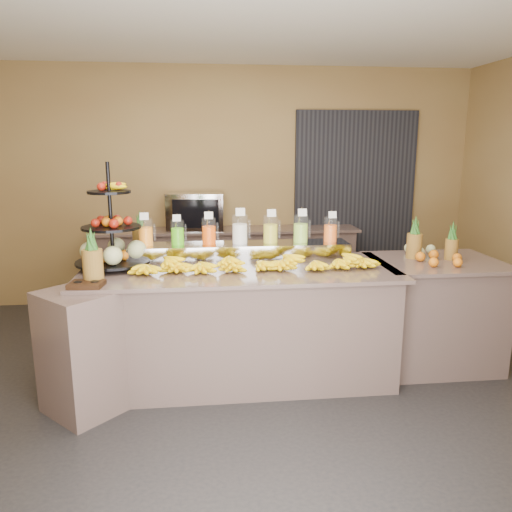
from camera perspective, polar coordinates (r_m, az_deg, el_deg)
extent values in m
plane|color=black|center=(4.03, -1.46, -15.43)|extent=(6.00, 6.00, 0.00)
cube|color=brown|center=(6.09, -3.58, 7.90)|extent=(6.00, 0.02, 2.80)
cube|color=silver|center=(3.68, -1.73, 26.99)|extent=(6.00, 5.00, 0.02)
cube|color=black|center=(6.34, 11.16, 6.06)|extent=(1.50, 0.06, 2.20)
cube|color=gray|center=(4.12, -1.86, -7.94)|extent=(2.40, 0.90, 0.90)
cube|color=gray|center=(3.98, -1.90, -1.66)|extent=(2.50, 1.00, 0.03)
cube|color=gray|center=(3.84, -19.03, -10.27)|extent=(0.71, 0.71, 0.90)
cube|color=gray|center=(4.65, 19.53, -6.25)|extent=(1.00, 0.80, 0.90)
cube|color=gray|center=(4.53, 19.96, -0.67)|extent=(1.08, 0.88, 0.03)
cube|color=gray|center=(5.98, -3.33, -1.41)|extent=(3.00, 0.50, 0.90)
cube|color=gray|center=(5.89, -3.39, 2.99)|extent=(3.10, 0.55, 0.03)
cube|color=gray|center=(4.24, -1.84, 0.45)|extent=(1.85, 0.30, 0.15)
cylinder|color=silver|center=(4.21, -12.50, 2.66)|extent=(0.12, 0.12, 0.22)
cylinder|color=orange|center=(4.22, -12.48, 2.19)|extent=(0.11, 0.11, 0.15)
cylinder|color=gray|center=(4.22, -12.72, 3.35)|extent=(0.01, 0.01, 0.26)
cube|color=white|center=(4.14, -12.67, 4.45)|extent=(0.07, 0.02, 0.06)
cylinder|color=silver|center=(4.19, -8.96, 2.65)|extent=(0.11, 0.11, 0.20)
cylinder|color=#44BC0B|center=(4.20, -8.94, 2.22)|extent=(0.10, 0.10, 0.14)
cylinder|color=gray|center=(4.20, -9.17, 3.30)|extent=(0.01, 0.01, 0.24)
cube|color=white|center=(4.12, -9.05, 4.31)|extent=(0.07, 0.02, 0.06)
cylinder|color=silver|center=(4.19, -5.41, 2.84)|extent=(0.12, 0.12, 0.22)
cylinder|color=#FC4E00|center=(4.20, -5.40, 2.37)|extent=(0.11, 0.11, 0.15)
cylinder|color=gray|center=(4.19, -5.63, 3.54)|extent=(0.01, 0.01, 0.26)
cube|color=white|center=(4.11, -5.43, 4.64)|extent=(0.07, 0.02, 0.06)
cylinder|color=silver|center=(4.20, -1.86, 3.07)|extent=(0.13, 0.13, 0.24)
cylinder|color=silver|center=(4.21, -1.85, 2.56)|extent=(0.12, 0.12, 0.17)
cylinder|color=gray|center=(4.20, -2.10, 3.83)|extent=(0.01, 0.01, 0.29)
cube|color=white|center=(4.12, -1.80, 5.06)|extent=(0.08, 0.02, 0.07)
cylinder|color=silver|center=(4.23, 1.66, 3.06)|extent=(0.13, 0.13, 0.23)
cylinder|color=gold|center=(4.23, 1.66, 2.57)|extent=(0.12, 0.12, 0.16)
cylinder|color=gray|center=(4.23, 1.44, 3.78)|extent=(0.01, 0.01, 0.27)
cube|color=white|center=(4.15, 1.79, 4.93)|extent=(0.07, 0.02, 0.06)
cylinder|color=silver|center=(4.27, 5.13, 3.12)|extent=(0.13, 0.13, 0.23)
cylinder|color=#99D243|center=(4.28, 5.12, 2.63)|extent=(0.12, 0.12, 0.16)
cylinder|color=gray|center=(4.27, 4.90, 3.84)|extent=(0.01, 0.01, 0.27)
cube|color=white|center=(4.19, 5.32, 4.98)|extent=(0.07, 0.02, 0.06)
cylinder|color=silver|center=(4.33, 8.50, 3.02)|extent=(0.12, 0.12, 0.21)
cylinder|color=orange|center=(4.34, 8.49, 2.59)|extent=(0.11, 0.11, 0.14)
cylinder|color=gray|center=(4.33, 8.30, 3.67)|extent=(0.01, 0.01, 0.25)
cube|color=white|center=(4.26, 8.74, 4.68)|extent=(0.07, 0.02, 0.06)
ellipsoid|color=yellow|center=(3.92, -12.26, -1.21)|extent=(0.23, 0.18, 0.10)
ellipsoid|color=yellow|center=(3.91, -9.16, -1.14)|extent=(0.23, 0.18, 0.10)
ellipsoid|color=yellow|center=(3.90, -6.03, -1.06)|extent=(0.23, 0.18, 0.10)
ellipsoid|color=yellow|center=(3.91, -2.91, -0.99)|extent=(0.23, 0.18, 0.10)
ellipsoid|color=yellow|center=(3.93, 0.20, -0.91)|extent=(0.23, 0.18, 0.10)
ellipsoid|color=yellow|center=(3.96, 3.26, -0.83)|extent=(0.23, 0.18, 0.10)
ellipsoid|color=yellow|center=(4.00, 6.28, -0.74)|extent=(0.23, 0.18, 0.10)
ellipsoid|color=yellow|center=(4.05, 9.22, -0.66)|extent=(0.23, 0.18, 0.10)
ellipsoid|color=yellow|center=(4.11, 12.09, -0.58)|extent=(0.23, 0.18, 0.10)
ellipsoid|color=yellow|center=(3.89, -9.82, -0.18)|extent=(0.19, 0.16, 0.09)
ellipsoid|color=yellow|center=(3.89, -3.13, -0.02)|extent=(0.19, 0.16, 0.09)
ellipsoid|color=yellow|center=(3.94, 3.48, 0.14)|extent=(0.19, 0.16, 0.09)
ellipsoid|color=yellow|center=(4.04, 9.84, 0.29)|extent=(0.19, 0.16, 0.09)
cylinder|color=black|center=(4.11, -16.28, 4.45)|extent=(0.03, 0.03, 0.84)
cylinder|color=black|center=(4.18, -15.97, -0.61)|extent=(0.69, 0.69, 0.02)
cylinder|color=black|center=(4.12, -16.20, 3.17)|extent=(0.54, 0.54, 0.02)
cylinder|color=black|center=(4.09, -16.44, 7.03)|extent=(0.39, 0.39, 0.02)
sphere|color=#B9C486|center=(4.13, -13.50, 0.65)|extent=(0.16, 0.16, 0.16)
sphere|color=maroon|center=(4.10, -14.44, 3.88)|extent=(0.07, 0.07, 0.07)
sphere|color=orange|center=(4.18, -17.27, 0.06)|extent=(0.08, 0.08, 0.08)
cube|color=black|center=(3.66, -18.81, -3.09)|extent=(0.25, 0.20, 0.03)
cylinder|color=brown|center=(3.73, -18.13, -1.13)|extent=(0.14, 0.14, 0.24)
cone|color=#1E531B|center=(3.69, -18.34, 1.91)|extent=(0.07, 0.07, 0.16)
cylinder|color=brown|center=(4.44, -12.99, 1.42)|extent=(0.14, 0.14, 0.26)
cone|color=#1E531B|center=(4.40, -13.13, 4.11)|extent=(0.07, 0.07, 0.16)
cylinder|color=brown|center=(4.54, 17.62, 1.11)|extent=(0.12, 0.12, 0.21)
cylinder|color=brown|center=(4.60, 21.42, 0.73)|extent=(0.11, 0.11, 0.18)
ellipsoid|color=orange|center=(4.42, 20.31, -0.29)|extent=(0.32, 0.21, 0.08)
cube|color=gray|center=(5.85, -6.90, 5.12)|extent=(0.67, 0.49, 0.43)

